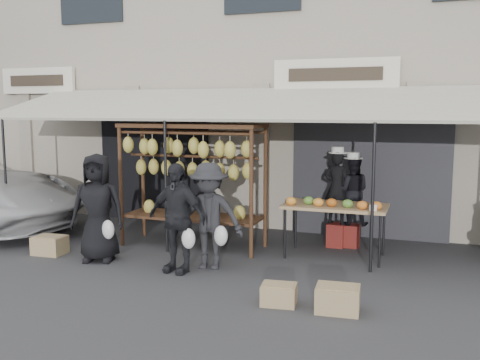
# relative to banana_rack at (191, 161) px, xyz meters

# --- Properties ---
(ground_plane) EXTENTS (90.00, 90.00, 0.00)m
(ground_plane) POSITION_rel_banana_rack_xyz_m (0.73, -1.61, -1.57)
(ground_plane) COLOR #2D2D30
(shophouse) EXTENTS (24.00, 6.15, 7.30)m
(shophouse) POSITION_rel_banana_rack_xyz_m (0.73, 4.88, 2.08)
(shophouse) COLOR gray
(shophouse) RESTS_ON ground_plane
(awning) EXTENTS (10.00, 2.35, 2.92)m
(awning) POSITION_rel_banana_rack_xyz_m (0.74, 0.67, 1.00)
(awning) COLOR beige
(awning) RESTS_ON ground_plane
(banana_rack) EXTENTS (2.60, 0.90, 2.24)m
(banana_rack) POSITION_rel_banana_rack_xyz_m (0.00, 0.00, 0.00)
(banana_rack) COLOR black
(banana_rack) RESTS_ON ground_plane
(produce_table) EXTENTS (1.70, 0.90, 1.04)m
(produce_table) POSITION_rel_banana_rack_xyz_m (2.56, 0.14, -0.70)
(produce_table) COLOR tan
(produce_table) RESTS_ON ground_plane
(vendor_left) EXTENTS (0.54, 0.41, 1.32)m
(vendor_left) POSITION_rel_banana_rack_xyz_m (2.46, 0.90, -0.48)
(vendor_left) COLOR black
(vendor_left) RESTS_ON stool_left
(vendor_right) EXTENTS (0.64, 0.52, 1.24)m
(vendor_right) POSITION_rel_banana_rack_xyz_m (2.73, 0.97, -0.54)
(vendor_right) COLOR black
(vendor_right) RESTS_ON stool_right
(customer_left) EXTENTS (1.00, 0.80, 1.78)m
(customer_left) POSITION_rel_banana_rack_xyz_m (-1.08, -1.33, -0.68)
(customer_left) COLOR black
(customer_left) RESTS_ON ground_plane
(customer_mid) EXTENTS (1.04, 0.55, 1.69)m
(customer_mid) POSITION_rel_banana_rack_xyz_m (0.41, -1.43, -0.73)
(customer_mid) COLOR black
(customer_mid) RESTS_ON ground_plane
(customer_right) EXTENTS (1.17, 0.80, 1.67)m
(customer_right) POSITION_rel_banana_rack_xyz_m (0.81, -1.11, -0.73)
(customer_right) COLOR #262629
(customer_right) RESTS_ON ground_plane
(stool_left) EXTENTS (0.31, 0.31, 0.43)m
(stool_left) POSITION_rel_banana_rack_xyz_m (2.46, 0.90, -1.36)
(stool_left) COLOR maroon
(stool_left) RESTS_ON ground_plane
(stool_right) EXTENTS (0.36, 0.36, 0.41)m
(stool_right) POSITION_rel_banana_rack_xyz_m (2.73, 0.97, -1.37)
(stool_right) COLOR maroon
(stool_right) RESTS_ON ground_plane
(crate_near_a) EXTENTS (0.48, 0.39, 0.26)m
(crate_near_a) POSITION_rel_banana_rack_xyz_m (2.27, -2.26, -1.44)
(crate_near_a) COLOR tan
(crate_near_a) RESTS_ON ground_plane
(crate_near_b) EXTENTS (0.56, 0.45, 0.32)m
(crate_near_b) POSITION_rel_banana_rack_xyz_m (3.02, -2.25, -1.41)
(crate_near_b) COLOR tan
(crate_near_b) RESTS_ON ground_plane
(crate_far) EXTENTS (0.54, 0.43, 0.31)m
(crate_far) POSITION_rel_banana_rack_xyz_m (-2.11, -1.28, -1.42)
(crate_far) COLOR tan
(crate_far) RESTS_ON ground_plane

